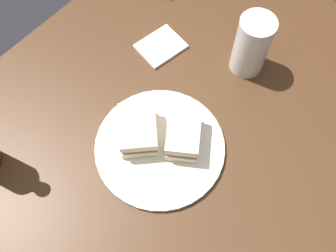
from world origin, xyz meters
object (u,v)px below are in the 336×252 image
at_px(plate, 160,147).
at_px(napkin, 161,46).
at_px(sandwich_half_left, 183,135).
at_px(sandwich_half_right, 138,130).
at_px(pint_glass, 251,48).

relative_size(plate, napkin, 2.61).
xyz_separation_m(sandwich_half_left, sandwich_half_right, (-0.05, 0.08, -0.00)).
relative_size(sandwich_half_left, napkin, 1.14).
xyz_separation_m(plate, sandwich_half_right, (-0.01, 0.05, 0.03)).
bearing_deg(sandwich_half_right, sandwich_half_left, -56.73).
bearing_deg(sandwich_half_right, napkin, 29.72).
bearing_deg(napkin, sandwich_half_left, -128.96).
height_order(sandwich_half_right, pint_glass, pint_glass).
relative_size(plate, sandwich_half_left, 2.29).
relative_size(sandwich_half_left, sandwich_half_right, 0.96).
bearing_deg(pint_glass, plate, 176.72).
height_order(plate, sandwich_half_left, sandwich_half_left).
xyz_separation_m(plate, pint_glass, (0.31, -0.02, 0.06)).
height_order(pint_glass, napkin, pint_glass).
xyz_separation_m(plate, napkin, (0.21, 0.18, -0.00)).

